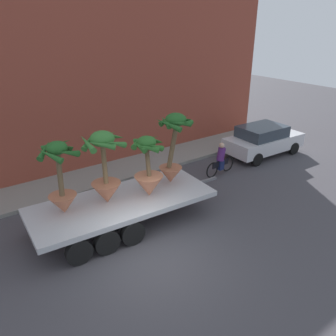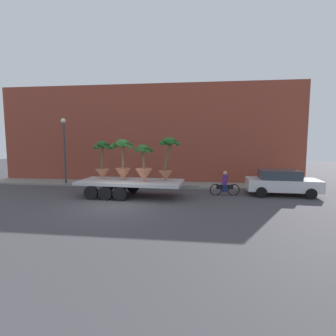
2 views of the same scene
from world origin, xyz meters
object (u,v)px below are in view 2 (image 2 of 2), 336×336
at_px(potted_palm_middle, 123,161).
at_px(cyclist, 225,185).
at_px(street_lamp, 64,142).
at_px(potted_palm_extra, 144,167).
at_px(flatbed_trailer, 127,184).
at_px(potted_palm_rear, 168,158).
at_px(potted_palm_front, 102,162).
at_px(parked_car, 281,182).

height_order(potted_palm_middle, cyclist, potted_palm_middle).
distance_m(cyclist, street_lamp, 12.04).
bearing_deg(potted_palm_middle, potted_palm_extra, -16.98).
distance_m(flatbed_trailer, potted_palm_middle, 1.39).
height_order(potted_palm_rear, potted_palm_middle, potted_palm_rear).
height_order(potted_palm_middle, street_lamp, street_lamp).
xyz_separation_m(potted_palm_rear, potted_palm_extra, (-1.35, -0.43, -0.51)).
xyz_separation_m(potted_palm_front, parked_car, (10.99, 1.26, -1.21)).
relative_size(potted_palm_front, cyclist, 1.29).
height_order(potted_palm_middle, parked_car, potted_palm_middle).
bearing_deg(cyclist, potted_palm_extra, -163.61).
bearing_deg(potted_palm_middle, flatbed_trailer, -22.88).
relative_size(flatbed_trailer, potted_palm_extra, 3.35).
height_order(potted_palm_front, street_lamp, street_lamp).
xyz_separation_m(potted_palm_extra, street_lamp, (-6.79, 3.49, 1.37)).
bearing_deg(flatbed_trailer, potted_palm_rear, 2.61).
distance_m(potted_palm_rear, potted_palm_middle, 2.73).
height_order(potted_palm_extra, street_lamp, street_lamp).
height_order(flatbed_trailer, potted_palm_rear, potted_palm_rear).
xyz_separation_m(flatbed_trailer, parked_car, (9.37, 1.57, 0.05)).
bearing_deg(parked_car, flatbed_trailer, -170.51).
bearing_deg(cyclist, potted_palm_rear, -164.05).
relative_size(flatbed_trailer, street_lamp, 1.50).
bearing_deg(potted_palm_extra, potted_palm_rear, 17.48).
distance_m(flatbed_trailer, potted_palm_rear, 2.94).
xyz_separation_m(cyclist, street_lamp, (-11.58, 2.08, 2.56)).
xyz_separation_m(cyclist, parked_car, (3.46, 0.47, 0.16)).
distance_m(flatbed_trailer, parked_car, 9.50).
relative_size(potted_palm_extra, parked_car, 0.50).
xyz_separation_m(potted_palm_front, potted_palm_extra, (2.74, -0.62, -0.18)).
bearing_deg(flatbed_trailer, street_lamp, 150.72).
height_order(flatbed_trailer, potted_palm_extra, potted_palm_extra).
relative_size(potted_palm_front, parked_car, 0.55).
bearing_deg(cyclist, street_lamp, 169.79).
height_order(potted_palm_rear, potted_palm_extra, potted_palm_rear).
bearing_deg(flatbed_trailer, cyclist, 10.50).
bearing_deg(potted_palm_extra, potted_palm_front, 167.23).
xyz_separation_m(potted_palm_middle, potted_palm_extra, (1.37, -0.42, -0.28)).
height_order(potted_palm_extra, cyclist, potted_palm_extra).
height_order(potted_palm_rear, street_lamp, street_lamp).
bearing_deg(parked_car, potted_palm_front, -173.47).
xyz_separation_m(potted_palm_middle, cyclist, (6.16, 0.99, -1.47)).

